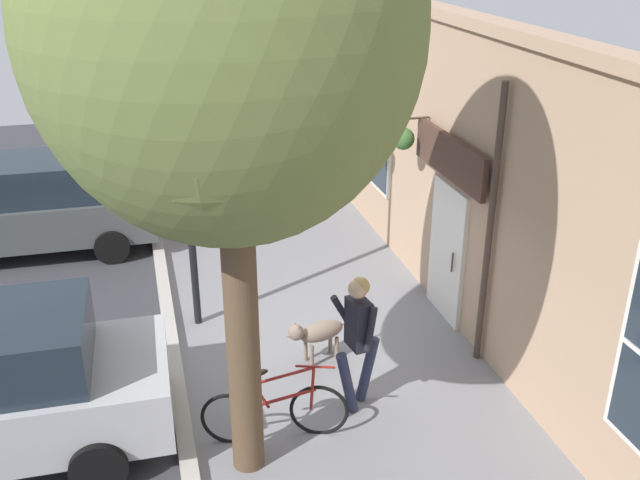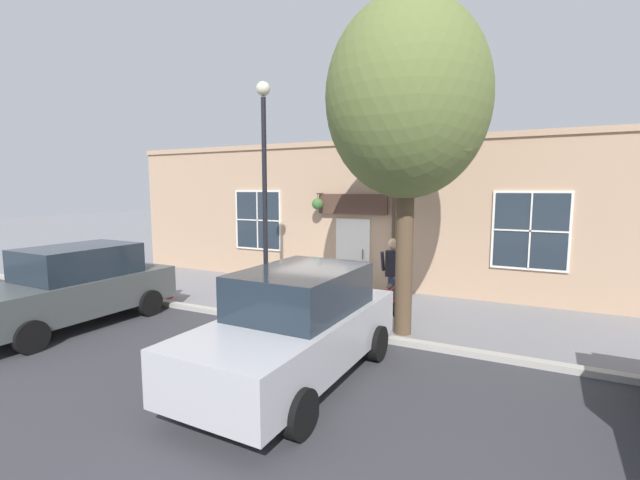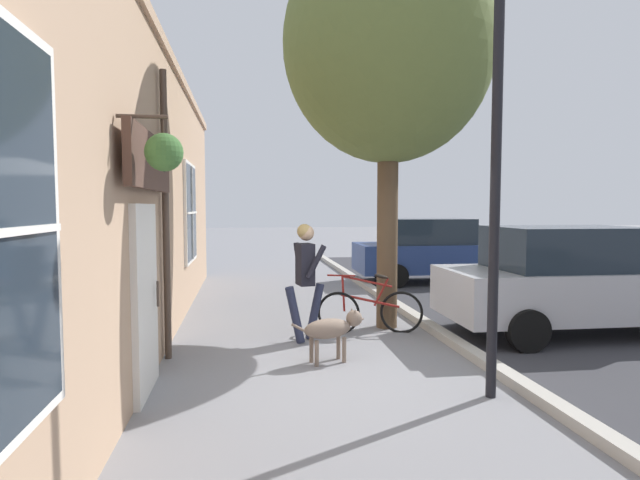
{
  "view_description": "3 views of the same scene",
  "coord_description": "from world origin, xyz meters",
  "px_view_note": "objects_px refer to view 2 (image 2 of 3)",
  "views": [
    {
      "loc": [
        2.18,
        8.46,
        5.61
      ],
      "look_at": [
        -0.48,
        -1.52,
        0.96
      ],
      "focal_mm": 40.0,
      "sensor_mm": 36.0,
      "label": 1
    },
    {
      "loc": [
        9.85,
        4.47,
        3.0
      ],
      "look_at": [
        -0.86,
        -0.88,
        1.57
      ],
      "focal_mm": 24.0,
      "sensor_mm": 36.0,
      "label": 2
    },
    {
      "loc": [
        -1.08,
        -6.06,
        2.06
      ],
      "look_at": [
        -0.01,
        0.95,
        1.59
      ],
      "focal_mm": 28.0,
      "sensor_mm": 36.0,
      "label": 3
    }
  ],
  "objects_px": {
    "parked_car_mid_block": "(297,325)",
    "leaning_bicycle": "(392,309)",
    "dog_on_leash": "(348,290)",
    "pedestrian_walking": "(393,267)",
    "street_lamp": "(264,168)",
    "parked_car_nearest_curb": "(74,286)",
    "fire_hydrant": "(169,284)",
    "street_tree_by_curb": "(411,104)"
  },
  "relations": [
    {
      "from": "dog_on_leash",
      "to": "leaning_bicycle",
      "type": "xyz_separation_m",
      "value": [
        0.88,
        1.43,
        -0.08
      ]
    },
    {
      "from": "parked_car_mid_block",
      "to": "street_lamp",
      "type": "distance_m",
      "value": 4.37
    },
    {
      "from": "parked_car_mid_block",
      "to": "leaning_bicycle",
      "type": "bearing_deg",
      "value": 170.06
    },
    {
      "from": "dog_on_leash",
      "to": "street_tree_by_curb",
      "type": "height_order",
      "value": "street_tree_by_curb"
    },
    {
      "from": "pedestrian_walking",
      "to": "street_lamp",
      "type": "distance_m",
      "value": 3.88
    },
    {
      "from": "leaning_bicycle",
      "to": "fire_hydrant",
      "type": "xyz_separation_m",
      "value": [
        0.41,
        -6.26,
        0.02
      ]
    },
    {
      "from": "street_tree_by_curb",
      "to": "pedestrian_walking",
      "type": "bearing_deg",
      "value": -153.73
    },
    {
      "from": "street_tree_by_curb",
      "to": "fire_hydrant",
      "type": "bearing_deg",
      "value": -90.04
    },
    {
      "from": "parked_car_mid_block",
      "to": "dog_on_leash",
      "type": "bearing_deg",
      "value": -168.12
    },
    {
      "from": "leaning_bicycle",
      "to": "fire_hydrant",
      "type": "distance_m",
      "value": 6.27
    },
    {
      "from": "leaning_bicycle",
      "to": "fire_hydrant",
      "type": "relative_size",
      "value": 2.23
    },
    {
      "from": "parked_car_mid_block",
      "to": "street_lamp",
      "type": "relative_size",
      "value": 0.8
    },
    {
      "from": "dog_on_leash",
      "to": "parked_car_mid_block",
      "type": "bearing_deg",
      "value": 11.88
    },
    {
      "from": "fire_hydrant",
      "to": "pedestrian_walking",
      "type": "bearing_deg",
      "value": 104.39
    },
    {
      "from": "street_lamp",
      "to": "fire_hydrant",
      "type": "xyz_separation_m",
      "value": [
        -0.2,
        -3.35,
        -3.08
      ]
    },
    {
      "from": "pedestrian_walking",
      "to": "dog_on_leash",
      "type": "xyz_separation_m",
      "value": [
        0.23,
        -1.09,
        -0.65
      ]
    },
    {
      "from": "street_tree_by_curb",
      "to": "street_lamp",
      "type": "relative_size",
      "value": 1.24
    },
    {
      "from": "street_lamp",
      "to": "street_tree_by_curb",
      "type": "bearing_deg",
      "value": 93.42
    },
    {
      "from": "street_lamp",
      "to": "dog_on_leash",
      "type": "bearing_deg",
      "value": 135.34
    },
    {
      "from": "pedestrian_walking",
      "to": "parked_car_nearest_curb",
      "type": "distance_m",
      "value": 7.29
    },
    {
      "from": "street_tree_by_curb",
      "to": "street_lamp",
      "type": "height_order",
      "value": "street_tree_by_curb"
    },
    {
      "from": "leaning_bicycle",
      "to": "parked_car_nearest_curb",
      "type": "xyz_separation_m",
      "value": [
        3.1,
        -6.29,
        0.5
      ]
    },
    {
      "from": "fire_hydrant",
      "to": "parked_car_nearest_curb",
      "type": "bearing_deg",
      "value": -0.71
    },
    {
      "from": "pedestrian_walking",
      "to": "street_lamp",
      "type": "bearing_deg",
      "value": -56.09
    },
    {
      "from": "pedestrian_walking",
      "to": "street_lamp",
      "type": "xyz_separation_m",
      "value": [
        1.72,
        -2.56,
        2.37
      ]
    },
    {
      "from": "leaning_bicycle",
      "to": "street_lamp",
      "type": "bearing_deg",
      "value": -78.15
    },
    {
      "from": "dog_on_leash",
      "to": "street_tree_by_curb",
      "type": "xyz_separation_m",
      "value": [
        1.29,
        1.84,
        4.19
      ]
    },
    {
      "from": "pedestrian_walking",
      "to": "street_tree_by_curb",
      "type": "bearing_deg",
      "value": 26.27
    },
    {
      "from": "leaning_bicycle",
      "to": "parked_car_nearest_curb",
      "type": "bearing_deg",
      "value": -63.75
    },
    {
      "from": "fire_hydrant",
      "to": "street_lamp",
      "type": "bearing_deg",
      "value": 86.54
    },
    {
      "from": "dog_on_leash",
      "to": "street_tree_by_curb",
      "type": "bearing_deg",
      "value": 54.9
    },
    {
      "from": "leaning_bicycle",
      "to": "dog_on_leash",
      "type": "bearing_deg",
      "value": -121.5
    },
    {
      "from": "parked_car_nearest_curb",
      "to": "dog_on_leash",
      "type": "bearing_deg",
      "value": 129.34
    },
    {
      "from": "parked_car_nearest_curb",
      "to": "parked_car_mid_block",
      "type": "relative_size",
      "value": 1.0
    },
    {
      "from": "dog_on_leash",
      "to": "street_lamp",
      "type": "height_order",
      "value": "street_lamp"
    },
    {
      "from": "parked_car_nearest_curb",
      "to": "street_lamp",
      "type": "relative_size",
      "value": 0.8
    },
    {
      "from": "street_tree_by_curb",
      "to": "street_lamp",
      "type": "xyz_separation_m",
      "value": [
        0.2,
        -3.31,
        -1.18
      ]
    },
    {
      "from": "parked_car_nearest_curb",
      "to": "fire_hydrant",
      "type": "distance_m",
      "value": 2.74
    },
    {
      "from": "pedestrian_walking",
      "to": "fire_hydrant",
      "type": "height_order",
      "value": "pedestrian_walking"
    },
    {
      "from": "pedestrian_walking",
      "to": "parked_car_nearest_curb",
      "type": "relative_size",
      "value": 0.42
    },
    {
      "from": "pedestrian_walking",
      "to": "street_lamp",
      "type": "height_order",
      "value": "street_lamp"
    },
    {
      "from": "leaning_bicycle",
      "to": "parked_car_mid_block",
      "type": "xyz_separation_m",
      "value": [
        3.24,
        -0.57,
        0.5
      ]
    }
  ]
}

